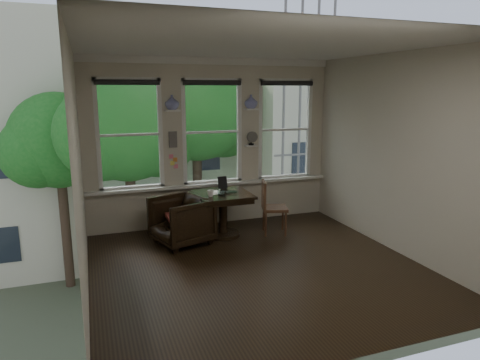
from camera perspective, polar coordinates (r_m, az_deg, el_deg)
name	(u,v)px	position (r m, az deg, el deg)	size (l,w,h in m)	color
ground	(257,267)	(6.15, 2.32, -11.54)	(4.50, 4.50, 0.00)	black
ceiling	(259,45)	(5.67, 2.59, 17.50)	(4.50, 4.50, 0.00)	silver
wall_back	(212,143)	(7.83, -3.78, 4.95)	(4.50, 4.50, 0.00)	beige
wall_front	(358,204)	(3.78, 15.42, -3.04)	(4.50, 4.50, 0.00)	beige
wall_left	(79,173)	(5.31, -20.66, 0.87)	(4.50, 4.50, 0.00)	beige
wall_right	(396,154)	(6.88, 20.11, 3.29)	(4.50, 4.50, 0.00)	beige
window_left	(130,135)	(7.54, -14.51, 5.86)	(1.10, 0.12, 1.90)	white
window_center	(212,132)	(7.81, -3.80, 6.41)	(1.10, 0.12, 1.90)	white
window_right	(284,130)	(8.32, 5.91, 6.71)	(1.10, 0.12, 1.90)	white
shelf_left	(172,111)	(7.51, -9.02, 9.13)	(0.26, 0.16, 0.03)	white
shelf_right	(251,109)	(7.92, 1.48, 9.41)	(0.26, 0.16, 0.03)	white
intercom	(173,139)	(7.58, -8.94, 5.37)	(0.14, 0.06, 0.28)	#59544F
sticky_notes	(173,159)	(7.64, -8.86, 2.76)	(0.16, 0.01, 0.24)	pink
desk_fan	(251,140)	(7.94, 1.51, 5.29)	(0.20, 0.20, 0.24)	#59544F
vase_left	(172,102)	(7.51, -9.06, 10.19)	(0.24, 0.24, 0.25)	white
vase_right	(251,102)	(7.91, 1.48, 10.42)	(0.24, 0.24, 0.25)	white
table	(223,215)	(7.27, -2.26, -4.63)	(0.90, 0.90, 0.75)	black
armchair_left	(181,220)	(6.98, -7.82, -5.37)	(0.82, 0.85, 0.77)	black
cushion_red	(181,217)	(6.96, -7.84, -4.87)	(0.45, 0.45, 0.06)	maroon
side_chair_right	(275,208)	(7.40, 4.64, -3.69)	(0.42, 0.42, 0.92)	#482E19
laptop	(229,193)	(7.13, -1.45, -1.75)	(0.31, 0.20, 0.02)	black
mug	(211,193)	(6.95, -3.95, -1.80)	(0.11, 0.11, 0.10)	white
drinking_glass	(222,193)	(6.98, -2.46, -1.71)	(0.14, 0.14, 0.11)	white
tablet	(223,183)	(7.46, -2.35, -0.36)	(0.16, 0.02, 0.22)	black
papers	(216,193)	(7.22, -3.27, -1.68)	(0.22, 0.30, 0.00)	silver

